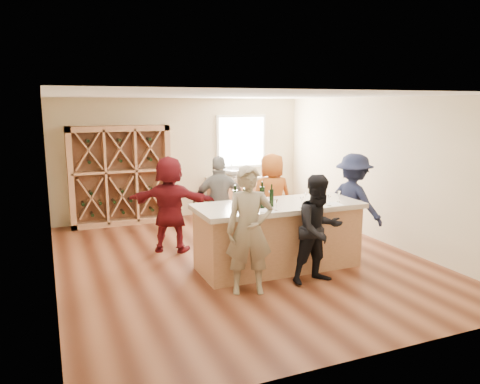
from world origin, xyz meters
name	(u,v)px	position (x,y,z in m)	size (l,w,h in m)	color
floor	(239,262)	(0.00, 0.00, -0.05)	(6.00, 7.00, 0.10)	brown
ceiling	(239,93)	(0.00, 0.00, 2.85)	(6.00, 7.00, 0.10)	white
wall_back	(182,158)	(0.00, 3.55, 1.40)	(6.00, 0.10, 2.80)	beige
wall_front	(375,232)	(0.00, -3.55, 1.40)	(6.00, 0.10, 2.80)	beige
wall_left	(45,193)	(-3.05, 0.00, 1.40)	(0.10, 7.00, 2.80)	beige
wall_right	(384,170)	(3.05, 0.00, 1.40)	(0.10, 7.00, 2.80)	beige
window_frame	(241,142)	(1.50, 3.47, 1.75)	(1.30, 0.06, 1.30)	white
window_pane	(242,142)	(1.50, 3.44, 1.75)	(1.18, 0.01, 1.18)	white
wine_rack	(120,176)	(-1.50, 3.27, 1.10)	(2.20, 0.45, 2.20)	#B07B54
back_counter_base	(242,196)	(1.40, 3.20, 0.43)	(1.60, 0.58, 0.86)	#B07B54
back_counter_top	(242,178)	(1.40, 3.20, 0.89)	(1.70, 0.62, 0.06)	#C3B49F
sink	(234,173)	(1.20, 3.20, 1.01)	(0.54, 0.54, 0.19)	silver
faucet	(231,170)	(1.20, 3.38, 1.07)	(0.02, 0.02, 0.30)	silver
tasting_counter_base	(278,238)	(0.43, -0.63, 0.50)	(2.60, 1.00, 1.00)	#B07B54
tasting_counter_top	(278,206)	(0.43, -0.63, 1.04)	(2.72, 1.12, 0.08)	#C3B49F
wine_bottle_a	(235,200)	(-0.39, -0.79, 1.23)	(0.08, 0.08, 0.31)	black
wine_bottle_b	(246,199)	(-0.24, -0.83, 1.25)	(0.08, 0.08, 0.33)	black
wine_bottle_c	(248,197)	(-0.14, -0.70, 1.25)	(0.08, 0.08, 0.33)	black
wine_bottle_d	(262,197)	(0.05, -0.81, 1.25)	(0.08, 0.08, 0.33)	black
wine_bottle_e	(272,198)	(0.23, -0.78, 1.22)	(0.07, 0.07, 0.28)	black
wine_glass_a	(276,206)	(0.15, -1.08, 1.16)	(0.06, 0.06, 0.16)	white
wine_glass_b	(301,203)	(0.61, -1.05, 1.16)	(0.06, 0.06, 0.17)	white
wine_glass_c	(329,201)	(1.09, -1.09, 1.16)	(0.06, 0.06, 0.17)	white
wine_glass_d	(306,198)	(0.86, -0.75, 1.16)	(0.06, 0.06, 0.16)	white
wine_glass_e	(339,197)	(1.39, -0.91, 1.17)	(0.07, 0.07, 0.18)	white
tasting_menu_a	(267,211)	(0.03, -1.03, 1.08)	(0.21, 0.28, 0.00)	white
tasting_menu_b	(309,207)	(0.73, -1.07, 1.08)	(0.19, 0.27, 0.00)	white
tasting_menu_c	(335,204)	(1.25, -1.01, 1.08)	(0.21, 0.28, 0.00)	white
person_near_left	(249,230)	(-0.43, -1.40, 0.92)	(0.67, 0.49, 1.83)	gray
person_near_right	(319,229)	(0.69, -1.45, 0.83)	(0.80, 0.44, 1.65)	black
person_server	(353,203)	(2.10, -0.35, 0.90)	(1.16, 0.54, 1.80)	#191E38
person_far_mid	(220,203)	(-0.09, 0.70, 0.87)	(1.02, 0.52, 1.74)	slate
person_far_right	(272,197)	(1.04, 0.83, 0.87)	(0.85, 0.55, 1.73)	#994C19
person_far_left	(170,204)	(-0.98, 0.92, 0.88)	(1.63, 0.59, 1.76)	#590F14
wine_glass_f	(270,196)	(0.38, -0.43, 1.17)	(0.07, 0.07, 0.18)	white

